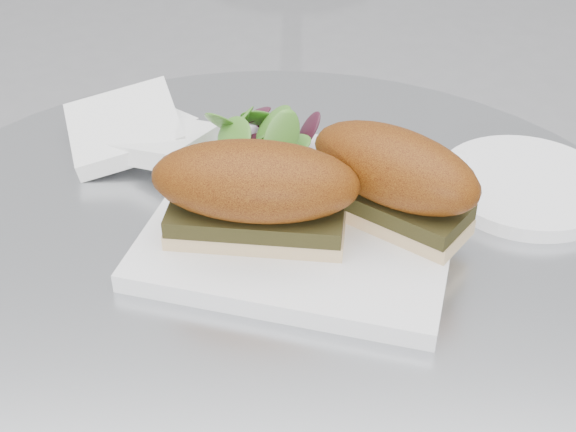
{
  "coord_description": "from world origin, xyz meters",
  "views": [
    {
      "loc": [
        0.02,
        -0.48,
        1.13
      ],
      "look_at": [
        0.02,
        0.02,
        0.77
      ],
      "focal_mm": 50.0,
      "sensor_mm": 36.0,
      "label": 1
    }
  ],
  "objects_px": {
    "plate": "(307,217)",
    "saucer": "(526,185)",
    "sandwich_right": "(394,177)",
    "sandwich_left": "(255,191)"
  },
  "relations": [
    {
      "from": "sandwich_left",
      "to": "saucer",
      "type": "height_order",
      "value": "sandwich_left"
    },
    {
      "from": "plate",
      "to": "saucer",
      "type": "distance_m",
      "value": 0.2
    },
    {
      "from": "sandwich_left",
      "to": "sandwich_right",
      "type": "xyz_separation_m",
      "value": [
        0.11,
        0.02,
        0.0
      ]
    },
    {
      "from": "plate",
      "to": "sandwich_right",
      "type": "bearing_deg",
      "value": -12.57
    },
    {
      "from": "sandwich_right",
      "to": "saucer",
      "type": "relative_size",
      "value": 1.02
    },
    {
      "from": "plate",
      "to": "saucer",
      "type": "xyz_separation_m",
      "value": [
        0.19,
        0.05,
        -0.0
      ]
    },
    {
      "from": "plate",
      "to": "saucer",
      "type": "relative_size",
      "value": 1.58
    },
    {
      "from": "sandwich_right",
      "to": "saucer",
      "type": "bearing_deg",
      "value": 64.2
    },
    {
      "from": "plate",
      "to": "saucer",
      "type": "height_order",
      "value": "plate"
    },
    {
      "from": "sandwich_left",
      "to": "sandwich_right",
      "type": "relative_size",
      "value": 1.07
    }
  ]
}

